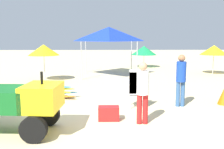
{
  "coord_description": "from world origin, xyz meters",
  "views": [
    {
      "loc": [
        0.91,
        -6.65,
        2.29
      ],
      "look_at": [
        1.13,
        2.14,
        1.0
      ],
      "focal_mm": 40.71,
      "sensor_mm": 36.0,
      "label": 1
    }
  ],
  "objects_px": {
    "beach_umbrella_far": "(44,50)",
    "cooler_box": "(109,113)",
    "surfboard_pile": "(45,93)",
    "lifeguard_near_left": "(181,77)",
    "utility_cart": "(9,101)",
    "beach_umbrella_mid": "(214,50)",
    "stacked_plastic_chairs": "(136,86)",
    "lifeguard_near_center": "(143,89)",
    "popup_canopy": "(109,34)",
    "beach_umbrella_left": "(144,50)",
    "traffic_cone_near": "(224,96)"
  },
  "relations": [
    {
      "from": "surfboard_pile",
      "to": "beach_umbrella_mid",
      "type": "xyz_separation_m",
      "value": [
        9.02,
        6.2,
        1.29
      ]
    },
    {
      "from": "utility_cart",
      "to": "traffic_cone_near",
      "type": "relative_size",
      "value": 4.53
    },
    {
      "from": "surfboard_pile",
      "to": "lifeguard_near_left",
      "type": "height_order",
      "value": "lifeguard_near_left"
    },
    {
      "from": "beach_umbrella_far",
      "to": "traffic_cone_near",
      "type": "bearing_deg",
      "value": -34.56
    },
    {
      "from": "beach_umbrella_mid",
      "to": "utility_cart",
      "type": "bearing_deg",
      "value": -132.98
    },
    {
      "from": "beach_umbrella_far",
      "to": "cooler_box",
      "type": "distance_m",
      "value": 7.55
    },
    {
      "from": "surfboard_pile",
      "to": "traffic_cone_near",
      "type": "height_order",
      "value": "traffic_cone_near"
    },
    {
      "from": "utility_cart",
      "to": "popup_canopy",
      "type": "distance_m",
      "value": 9.81
    },
    {
      "from": "traffic_cone_near",
      "to": "lifeguard_near_center",
      "type": "bearing_deg",
      "value": -148.43
    },
    {
      "from": "beach_umbrella_left",
      "to": "beach_umbrella_far",
      "type": "height_order",
      "value": "beach_umbrella_far"
    },
    {
      "from": "stacked_plastic_chairs",
      "to": "lifeguard_near_left",
      "type": "xyz_separation_m",
      "value": [
        1.49,
        0.18,
        0.26
      ]
    },
    {
      "from": "popup_canopy",
      "to": "lifeguard_near_left",
      "type": "bearing_deg",
      "value": -72.08
    },
    {
      "from": "utility_cart",
      "to": "beach_umbrella_left",
      "type": "distance_m",
      "value": 14.55
    },
    {
      "from": "lifeguard_near_center",
      "to": "beach_umbrella_mid",
      "type": "relative_size",
      "value": 0.91
    },
    {
      "from": "lifeguard_near_left",
      "to": "lifeguard_near_center",
      "type": "xyz_separation_m",
      "value": [
        -1.51,
        -1.69,
        -0.05
      ]
    },
    {
      "from": "lifeguard_near_left",
      "to": "traffic_cone_near",
      "type": "height_order",
      "value": "lifeguard_near_left"
    },
    {
      "from": "lifeguard_near_center",
      "to": "traffic_cone_near",
      "type": "distance_m",
      "value": 3.68
    },
    {
      "from": "stacked_plastic_chairs",
      "to": "beach_umbrella_far",
      "type": "distance_m",
      "value": 6.94
    },
    {
      "from": "popup_canopy",
      "to": "beach_umbrella_left",
      "type": "distance_m",
      "value": 5.18
    },
    {
      "from": "lifeguard_near_center",
      "to": "beach_umbrella_left",
      "type": "height_order",
      "value": "lifeguard_near_center"
    },
    {
      "from": "stacked_plastic_chairs",
      "to": "lifeguard_near_center",
      "type": "bearing_deg",
      "value": -90.73
    },
    {
      "from": "surfboard_pile",
      "to": "beach_umbrella_mid",
      "type": "relative_size",
      "value": 1.46
    },
    {
      "from": "beach_umbrella_left",
      "to": "cooler_box",
      "type": "bearing_deg",
      "value": -102.76
    },
    {
      "from": "utility_cart",
      "to": "cooler_box",
      "type": "distance_m",
      "value": 2.6
    },
    {
      "from": "lifeguard_near_center",
      "to": "beach_umbrella_far",
      "type": "height_order",
      "value": "beach_umbrella_far"
    },
    {
      "from": "beach_umbrella_far",
      "to": "cooler_box",
      "type": "relative_size",
      "value": 3.34
    },
    {
      "from": "surfboard_pile",
      "to": "beach_umbrella_left",
      "type": "xyz_separation_m",
      "value": [
        5.24,
        10.07,
        1.07
      ]
    },
    {
      "from": "surfboard_pile",
      "to": "traffic_cone_near",
      "type": "xyz_separation_m",
      "value": [
        6.34,
        -1.02,
        0.07
      ]
    },
    {
      "from": "utility_cart",
      "to": "beach_umbrella_far",
      "type": "xyz_separation_m",
      "value": [
        -0.95,
        7.5,
        0.85
      ]
    },
    {
      "from": "beach_umbrella_mid",
      "to": "stacked_plastic_chairs",
      "type": "bearing_deg",
      "value": -127.05
    },
    {
      "from": "surfboard_pile",
      "to": "cooler_box",
      "type": "distance_m",
      "value": 3.52
    },
    {
      "from": "beach_umbrella_left",
      "to": "beach_umbrella_far",
      "type": "xyz_separation_m",
      "value": [
        -6.2,
        -6.06,
        0.34
      ]
    },
    {
      "from": "utility_cart",
      "to": "traffic_cone_near",
      "type": "distance_m",
      "value": 6.83
    },
    {
      "from": "surfboard_pile",
      "to": "lifeguard_near_left",
      "type": "distance_m",
      "value": 4.99
    },
    {
      "from": "utility_cart",
      "to": "lifeguard_near_left",
      "type": "relative_size",
      "value": 1.51
    },
    {
      "from": "stacked_plastic_chairs",
      "to": "lifeguard_near_center",
      "type": "height_order",
      "value": "lifeguard_near_center"
    },
    {
      "from": "popup_canopy",
      "to": "beach_umbrella_far",
      "type": "relative_size",
      "value": 1.6
    },
    {
      "from": "traffic_cone_near",
      "to": "beach_umbrella_mid",
      "type": "bearing_deg",
      "value": 69.67
    },
    {
      "from": "beach_umbrella_left",
      "to": "beach_umbrella_mid",
      "type": "bearing_deg",
      "value": -45.76
    },
    {
      "from": "utility_cart",
      "to": "lifeguard_near_center",
      "type": "relative_size",
      "value": 1.59
    },
    {
      "from": "utility_cart",
      "to": "stacked_plastic_chairs",
      "type": "xyz_separation_m",
      "value": [
        3.29,
        2.09,
        -0.04
      ]
    },
    {
      "from": "surfboard_pile",
      "to": "beach_umbrella_mid",
      "type": "distance_m",
      "value": 11.02
    },
    {
      "from": "popup_canopy",
      "to": "beach_umbrella_mid",
      "type": "xyz_separation_m",
      "value": [
        6.53,
        0.35,
        -0.97
      ]
    },
    {
      "from": "beach_umbrella_mid",
      "to": "beach_umbrella_left",
      "type": "bearing_deg",
      "value": 134.24
    },
    {
      "from": "utility_cart",
      "to": "lifeguard_near_center",
      "type": "xyz_separation_m",
      "value": [
        3.27,
        0.58,
        0.16
      ]
    },
    {
      "from": "stacked_plastic_chairs",
      "to": "beach_umbrella_far",
      "type": "relative_size",
      "value": 0.67
    },
    {
      "from": "traffic_cone_near",
      "to": "beach_umbrella_far",
      "type": "bearing_deg",
      "value": 145.44
    },
    {
      "from": "utility_cart",
      "to": "beach_umbrella_mid",
      "type": "relative_size",
      "value": 1.45
    },
    {
      "from": "lifeguard_near_center",
      "to": "cooler_box",
      "type": "relative_size",
      "value": 2.86
    },
    {
      "from": "traffic_cone_near",
      "to": "surfboard_pile",
      "type": "bearing_deg",
      "value": 170.89
    }
  ]
}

